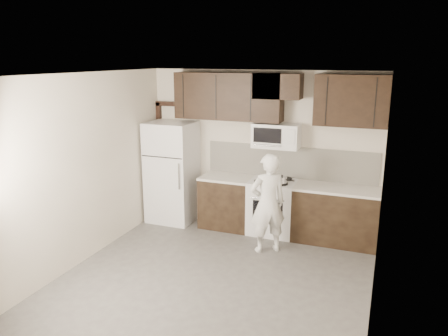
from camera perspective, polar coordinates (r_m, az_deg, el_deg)
The scene contains 14 objects.
floor at distance 5.99m, azimuth -1.58°, elevation -14.67°, with size 4.50×4.50×0.00m, color #4A4745.
back_wall at distance 7.53m, azimuth 4.93°, elevation 2.36°, with size 4.00×4.00×0.00m, color beige.
ceiling at distance 5.25m, azimuth -1.79°, elevation 12.07°, with size 4.50×4.50×0.00m, color white.
counter_run at distance 7.34m, azimuth 8.64°, elevation -5.33°, with size 2.95×0.64×0.91m.
stove at distance 7.41m, azimuth 6.34°, elevation -5.04°, with size 0.76×0.66×0.94m.
backsplash at distance 7.44m, azimuth 8.57°, elevation 0.76°, with size 2.90×0.02×0.54m, color silver.
upper_cabinets at distance 7.17m, azimuth 6.31°, elevation 9.26°, with size 3.48×0.35×0.78m.
microwave at distance 7.21m, azimuth 6.84°, elevation 4.21°, with size 0.76×0.42×0.40m.
refrigerator at distance 7.88m, azimuth -6.78°, elevation -0.52°, with size 0.80×0.76×1.80m.
door_trim at distance 8.24m, azimuth -8.10°, elevation 2.59°, with size 0.50×0.08×2.12m.
saucepan at distance 7.07m, azimuth 7.57°, elevation -1.64°, with size 0.29×0.17×0.16m.
baking_tray at distance 7.19m, azimuth 5.98°, elevation -1.79°, with size 0.37×0.28×0.02m, color black.
pizza at distance 7.18m, azimuth 5.98°, elevation -1.65°, with size 0.25×0.25×0.02m, color beige.
person at distance 6.61m, azimuth 5.73°, elevation -4.63°, with size 0.56×0.37×1.54m, color white.
Camera 1 is at (2.03, -4.83, 2.91)m, focal length 35.00 mm.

